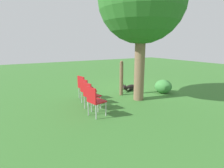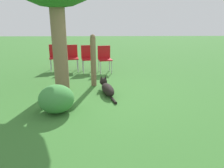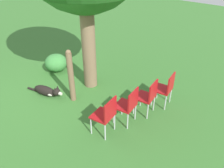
{
  "view_description": "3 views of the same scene",
  "coord_description": "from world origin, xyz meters",
  "views": [
    {
      "loc": [
        4.56,
        5.95,
        2.09
      ],
      "look_at": [
        1.37,
        0.52,
        0.64
      ],
      "focal_mm": 28.0,
      "sensor_mm": 36.0,
      "label": 1
    },
    {
      "loc": [
        -5.25,
        -0.3,
        1.95
      ],
      "look_at": [
        -0.08,
        -0.42,
        0.28
      ],
      "focal_mm": 35.0,
      "sensor_mm": 36.0,
      "label": 2
    },
    {
      "loc": [
        4.74,
        -2.71,
        3.41
      ],
      "look_at": [
        1.6,
        0.62,
        0.63
      ],
      "focal_mm": 35.0,
      "sensor_mm": 36.0,
      "label": 3
    }
  ],
  "objects": [
    {
      "name": "ground_plane",
      "position": [
        0.0,
        0.0,
        0.0
      ],
      "size": [
        30.0,
        30.0,
        0.0
      ],
      "primitive_type": "plane",
      "color": "#38702D"
    },
    {
      "name": "dog",
      "position": [
        -0.0,
        -0.29,
        0.14
      ],
      "size": [
        1.21,
        0.46,
        0.39
      ],
      "rotation": [
        0.0,
        0.0,
        0.28
      ],
      "color": "black",
      "rests_on": "ground_plane"
    },
    {
      "name": "fence_post",
      "position": [
        0.67,
        0.08,
        0.72
      ],
      "size": [
        0.15,
        0.15,
        1.43
      ],
      "color": "brown",
      "rests_on": "ground_plane"
    },
    {
      "name": "red_chair_0",
      "position": [
        2.21,
        -0.21,
        0.53
      ],
      "size": [
        0.5,
        0.52,
        0.9
      ],
      "rotation": [
        0.0,
        0.0,
        3.35
      ],
      "color": "#B21419",
      "rests_on": "ground_plane"
    },
    {
      "name": "red_chair_1",
      "position": [
        2.32,
        0.37,
        0.53
      ],
      "size": [
        0.5,
        0.52,
        0.9
      ],
      "rotation": [
        0.0,
        0.0,
        3.35
      ],
      "color": "#B21419",
      "rests_on": "ground_plane"
    },
    {
      "name": "red_chair_2",
      "position": [
        2.44,
        0.96,
        0.53
      ],
      "size": [
        0.5,
        0.52,
        0.9
      ],
      "rotation": [
        0.0,
        0.0,
        3.35
      ],
      "color": "#B21419",
      "rests_on": "ground_plane"
    },
    {
      "name": "red_chair_3",
      "position": [
        2.56,
        1.55,
        0.53
      ],
      "size": [
        0.5,
        0.52,
        0.9
      ],
      "rotation": [
        0.0,
        0.0,
        3.35
      ],
      "color": "#B21419",
      "rests_on": "ground_plane"
    },
    {
      "name": "low_shrub",
      "position": [
        -1.07,
        0.75,
        0.29
      ],
      "size": [
        0.72,
        0.72,
        0.58
      ],
      "color": "#3D843D",
      "rests_on": "ground_plane"
    }
  ]
}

